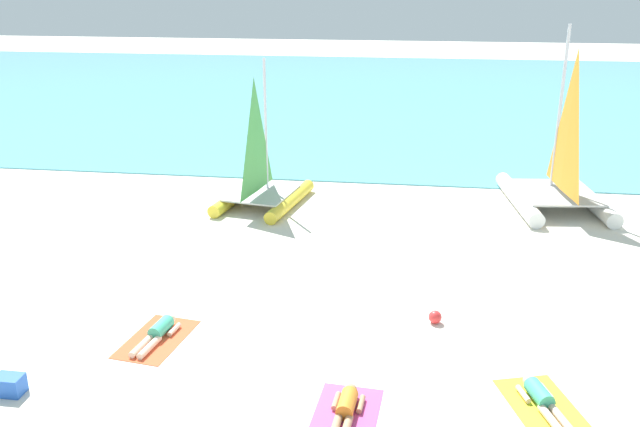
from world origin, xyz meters
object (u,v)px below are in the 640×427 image
at_px(towel_left, 157,339).
at_px(sunbather_left, 158,332).
at_px(towel_middle, 345,418).
at_px(sunbather_right, 543,399).
at_px(sailboat_white, 557,182).
at_px(sailboat_yellow, 262,185).
at_px(sunbather_middle, 346,409).
at_px(beach_ball, 435,317).
at_px(towel_right, 544,408).
at_px(cooler_box, 9,385).

relative_size(towel_left, sunbather_left, 1.21).
height_order(towel_middle, sunbather_right, sunbather_right).
relative_size(sailboat_white, towel_middle, 3.03).
distance_m(towel_left, sunbather_left, 0.14).
height_order(towel_left, sunbather_left, sunbather_left).
relative_size(sailboat_yellow, sunbather_right, 3.06).
distance_m(sailboat_white, sunbather_middle, 13.25).
height_order(sunbather_left, sunbather_right, same).
relative_size(sunbather_left, beach_ball, 5.45).
height_order(sailboat_yellow, towel_middle, sailboat_yellow).
xyz_separation_m(sunbather_middle, towel_right, (3.41, 0.72, -0.13)).
distance_m(towel_right, cooler_box, 9.53).
relative_size(towel_left, cooler_box, 3.80).
xyz_separation_m(sailboat_white, sunbather_left, (-9.71, -9.94, -0.73)).
relative_size(towel_left, towel_right, 1.00).
bearing_deg(towel_middle, beach_ball, 66.59).
height_order(sailboat_white, towel_middle, sailboat_white).
bearing_deg(sailboat_white, towel_left, -141.12).
relative_size(sunbather_left, sunbather_middle, 1.00).
xyz_separation_m(sunbather_right, beach_ball, (-1.82, 2.77, 0.01)).
relative_size(sunbather_left, sunbather_right, 1.02).
bearing_deg(cooler_box, sunbather_left, 50.29).
relative_size(towel_left, sunbather_right, 1.23).
distance_m(sunbather_middle, cooler_box, 6.08).
xyz_separation_m(sailboat_yellow, towel_left, (-0.23, -8.84, -0.70)).
distance_m(sailboat_yellow, sunbather_right, 12.47).
xyz_separation_m(towel_left, cooler_box, (-1.90, -2.24, 0.17)).
xyz_separation_m(towel_left, sunbather_right, (7.56, -1.23, 0.13)).
bearing_deg(towel_left, sunbather_left, 82.17).
xyz_separation_m(towel_left, towel_right, (7.58, -1.30, 0.00)).
distance_m(sailboat_yellow, sunbather_middle, 11.57).
distance_m(towel_middle, cooler_box, 6.08).
xyz_separation_m(sailboat_white, sunbather_right, (-2.15, -11.24, -0.73)).
height_order(sailboat_yellow, sunbather_right, sailboat_yellow).
bearing_deg(sailboat_yellow, sunbather_right, -44.41).
relative_size(sailboat_yellow, towel_left, 2.48).
height_order(sunbather_left, towel_right, sunbather_left).
bearing_deg(towel_left, cooler_box, -130.40).
bearing_deg(sailboat_white, sunbather_middle, -121.70).
distance_m(sunbather_middle, beach_ball, 3.89).
height_order(sailboat_white, sunbather_right, sailboat_white).
bearing_deg(sunbather_middle, towel_middle, -90.00).
distance_m(sailboat_yellow, cooler_box, 11.29).
bearing_deg(towel_left, sailboat_white, 45.84).
relative_size(sunbather_right, cooler_box, 3.08).
bearing_deg(cooler_box, sailboat_yellow, 79.10).
relative_size(sailboat_yellow, sunbather_left, 3.01).
distance_m(towel_left, cooler_box, 2.94).
distance_m(sunbather_right, beach_ball, 3.32).
relative_size(sailboat_yellow, cooler_box, 9.43).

